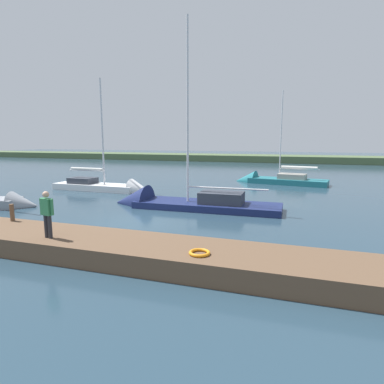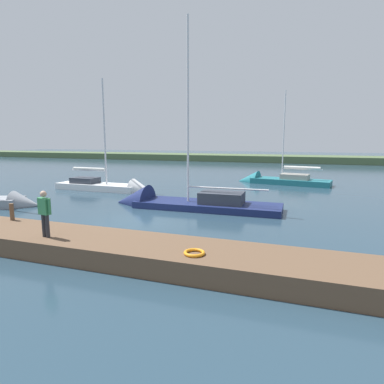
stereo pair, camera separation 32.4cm
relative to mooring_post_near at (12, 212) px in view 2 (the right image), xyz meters
The scene contains 9 objects.
ground_plane 5.67m from the mooring_post_near, 134.53° to the right, with size 200.00×200.00×0.00m, color #263D4C.
far_shoreline 52.69m from the mooring_post_near, 94.25° to the right, with size 180.00×8.00×2.40m, color #4C603D.
dock_pier 4.07m from the mooring_post_near, 167.10° to the left, with size 26.02×2.55×0.69m, color brown.
mooring_post_near is the anchor object (origin of this frame).
life_ring_buoy 8.97m from the mooring_post_near, behind, with size 0.66×0.66×0.10m, color orange.
sailboat_outer_mooring 23.17m from the mooring_post_near, 113.75° to the right, with size 8.91×3.65×9.67m.
sailboat_inner_slip 9.16m from the mooring_post_near, 118.79° to the right, with size 10.61×2.66×12.31m.
sailboat_behind_pier 12.65m from the mooring_post_near, 76.17° to the right, with size 8.77×2.12×9.78m.
person_on_dock 3.61m from the mooring_post_near, 155.57° to the left, with size 0.63×0.30×1.68m.
Camera 2 is at (-7.97, 14.28, 4.16)m, focal length 30.14 mm.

